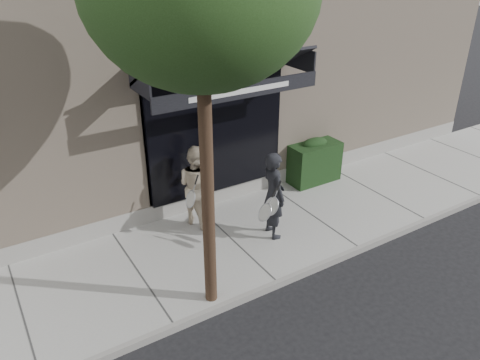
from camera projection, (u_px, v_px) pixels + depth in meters
ground at (309, 218)px, 10.47m from camera, size 80.00×80.00×0.00m
sidewalk at (309, 215)px, 10.45m from camera, size 20.00×3.00×0.12m
curb at (359, 249)px, 9.27m from camera, size 20.00×0.10×0.14m
building_facade at (202, 54)px, 12.99m from camera, size 14.30×8.04×5.64m
hedge at (313, 161)px, 11.64m from camera, size 1.30×0.70×1.14m
pedestrian_front at (273, 195)px, 9.26m from camera, size 0.84×0.89×1.83m
pedestrian_back at (197, 186)px, 9.70m from camera, size 0.91×1.03×1.76m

